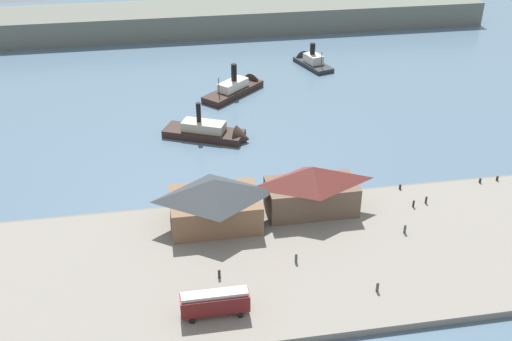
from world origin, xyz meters
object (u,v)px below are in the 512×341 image
(ferry_shed_west_terminal, at_px, (312,188))
(pedestrian_standing_center, at_px, (405,229))
(ferry_shed_east_terminal, at_px, (215,201))
(mooring_post_east, at_px, (497,178))
(ferry_departing_north, at_px, (310,61))
(pedestrian_by_tram, at_px, (296,258))
(pedestrian_near_west_shed, at_px, (414,204))
(street_tram, at_px, (215,302))
(mooring_post_center_east, at_px, (400,187))
(ferry_approaching_east, at_px, (214,133))
(pedestrian_near_east_shed, at_px, (377,287))
(pedestrian_walking_west, at_px, (219,274))
(ferry_near_quay, at_px, (239,87))
(mooring_post_west, at_px, (480,181))
(pedestrian_walking_east, at_px, (426,200))

(ferry_shed_west_terminal, relative_size, pedestrian_standing_center, 9.30)
(ferry_shed_east_terminal, distance_m, mooring_post_east, 57.01)
(pedestrian_standing_center, xyz_separation_m, ferry_departing_north, (5.34, 88.01, -0.76))
(mooring_post_east, distance_m, ferry_departing_north, 76.76)
(pedestrian_by_tram, bearing_deg, pedestrian_near_west_shed, 26.14)
(pedestrian_standing_center, bearing_deg, street_tram, -157.21)
(ferry_shed_east_terminal, bearing_deg, mooring_post_center_east, 8.17)
(street_tram, height_order, pedestrian_by_tram, street_tram)
(pedestrian_near_west_shed, height_order, mooring_post_east, pedestrian_near_west_shed)
(ferry_shed_west_terminal, xyz_separation_m, ferry_approaching_east, (-13.96, 34.39, -4.45))
(pedestrian_standing_center, relative_size, mooring_post_east, 1.97)
(pedestrian_near_east_shed, relative_size, ferry_departing_north, 0.11)
(street_tram, relative_size, mooring_post_center_east, 10.96)
(pedestrian_near_west_shed, bearing_deg, pedestrian_walking_west, -159.57)
(ferry_near_quay, relative_size, ferry_approaching_east, 0.92)
(mooring_post_west, xyz_separation_m, mooring_post_east, (3.75, 0.21, 0.00))
(mooring_post_center_east, bearing_deg, ferry_departing_north, 89.47)
(pedestrian_standing_center, height_order, pedestrian_walking_east, pedestrian_standing_center)
(pedestrian_standing_center, height_order, ferry_approaching_east, ferry_approaching_east)
(pedestrian_walking_east, relative_size, ferry_near_quay, 0.08)
(pedestrian_near_west_shed, bearing_deg, ferry_departing_north, 89.54)
(mooring_post_center_east, bearing_deg, pedestrian_standing_center, -108.42)
(ferry_near_quay, bearing_deg, ferry_shed_east_terminal, -102.21)
(mooring_post_east, bearing_deg, pedestrian_walking_west, -160.68)
(pedestrian_near_west_shed, relative_size, ferry_approaching_east, 0.08)
(mooring_post_east, height_order, mooring_post_center_east, same)
(ferry_shed_west_terminal, bearing_deg, pedestrian_walking_east, -3.83)
(street_tram, xyz_separation_m, ferry_approaching_east, (6.34, 58.69, -2.26))
(street_tram, distance_m, pedestrian_by_tram, 17.29)
(mooring_post_west, height_order, ferry_near_quay, ferry_near_quay)
(mooring_post_center_east, distance_m, ferry_approaching_east, 44.61)
(pedestrian_near_west_shed, bearing_deg, pedestrian_by_tram, -153.86)
(ferry_departing_north, bearing_deg, pedestrian_standing_center, -93.47)
(ferry_shed_west_terminal, height_order, pedestrian_near_east_shed, ferry_shed_west_terminal)
(ferry_approaching_east, bearing_deg, mooring_post_center_east, -42.62)
(ferry_approaching_east, bearing_deg, pedestrian_near_east_shed, -72.38)
(pedestrian_walking_east, height_order, mooring_post_west, pedestrian_walking_east)
(street_tram, distance_m, pedestrian_standing_center, 37.47)
(ferry_near_quay, distance_m, ferry_approaching_east, 28.16)
(pedestrian_near_east_shed, xyz_separation_m, mooring_post_center_east, (14.46, 27.62, -0.36))
(pedestrian_standing_center, height_order, pedestrian_by_tram, pedestrian_by_tram)
(pedestrian_by_tram, bearing_deg, ferry_shed_west_terminal, 67.20)
(ferry_shed_east_terminal, height_order, street_tram, ferry_shed_east_terminal)
(pedestrian_by_tram, distance_m, mooring_post_west, 45.25)
(pedestrian_walking_west, xyz_separation_m, mooring_post_center_east, (37.62, 20.46, -0.34))
(ferry_near_quay, bearing_deg, ferry_shed_west_terminal, -86.02)
(pedestrian_near_west_shed, xyz_separation_m, mooring_post_west, (16.36, 6.01, -0.26))
(ferry_shed_west_terminal, bearing_deg, ferry_shed_east_terminal, -176.56)
(pedestrian_near_east_shed, distance_m, mooring_post_center_east, 31.18)
(ferry_near_quay, relative_size, ferry_departing_north, 1.16)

